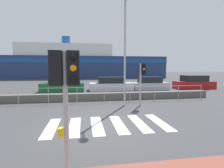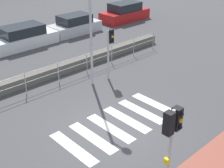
{
  "view_description": "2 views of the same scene",
  "coord_description": "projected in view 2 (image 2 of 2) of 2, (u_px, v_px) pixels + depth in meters",
  "views": [
    {
      "loc": [
        -0.44,
        -6.98,
        2.37
      ],
      "look_at": [
        1.01,
        2.0,
        1.5
      ],
      "focal_mm": 28.0,
      "sensor_mm": 36.0,
      "label": 1
    },
    {
      "loc": [
        -6.79,
        -7.4,
        6.97
      ],
      "look_at": [
        1.1,
        1.0,
        1.2
      ],
      "focal_mm": 50.0,
      "sensor_mm": 36.0,
      "label": 2
    }
  ],
  "objects": [
    {
      "name": "traffic_light_far",
      "position": [
        110.0,
        43.0,
        15.3
      ],
      "size": [
        0.34,
        0.32,
        2.6
      ],
      "color": "#B2B2B5",
      "rests_on": "ground_plane"
    },
    {
      "name": "crosswalk",
      "position": [
        118.0,
        123.0,
        12.41
      ],
      "size": [
        4.95,
        2.4,
        0.01
      ],
      "color": "silver",
      "rests_on": "ground_plane"
    },
    {
      "name": "ground_plane",
      "position": [
        109.0,
        129.0,
        12.1
      ],
      "size": [
        160.0,
        160.0,
        0.0
      ],
      "primitive_type": "plane",
      "color": "#424244"
    },
    {
      "name": "parked_car_white",
      "position": [
        23.0,
        38.0,
        20.32
      ],
      "size": [
        4.44,
        1.84,
        1.38
      ],
      "color": "silver",
      "rests_on": "ground_plane"
    },
    {
      "name": "parked_car_silver",
      "position": [
        75.0,
        25.0,
        22.91
      ],
      "size": [
        3.82,
        1.73,
        1.36
      ],
      "color": "#BCBCC1",
      "rests_on": "ground_plane"
    },
    {
      "name": "harbor_fence",
      "position": [
        42.0,
        75.0,
        14.84
      ],
      "size": [
        16.4,
        0.04,
        1.09
      ],
      "color": "#B2B2B5",
      "rests_on": "ground_plane"
    },
    {
      "name": "traffic_light_near",
      "position": [
        172.0,
        129.0,
        8.44
      ],
      "size": [
        0.58,
        0.41,
        2.7
      ],
      "color": "#B2B2B5",
      "rests_on": "ground_plane"
    },
    {
      "name": "streetlamp",
      "position": [
        92.0,
        6.0,
        13.72
      ],
      "size": [
        0.32,
        1.01,
        6.36
      ],
      "color": "#B2B2B5",
      "rests_on": "ground_plane"
    },
    {
      "name": "parked_car_red",
      "position": [
        125.0,
        13.0,
        26.09
      ],
      "size": [
        4.27,
        1.84,
        1.49
      ],
      "color": "#B21919",
      "rests_on": "ground_plane"
    },
    {
      "name": "seawall",
      "position": [
        34.0,
        78.0,
        15.61
      ],
      "size": [
        18.18,
        0.55,
        0.52
      ],
      "color": "#605B54",
      "rests_on": "ground_plane"
    }
  ]
}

